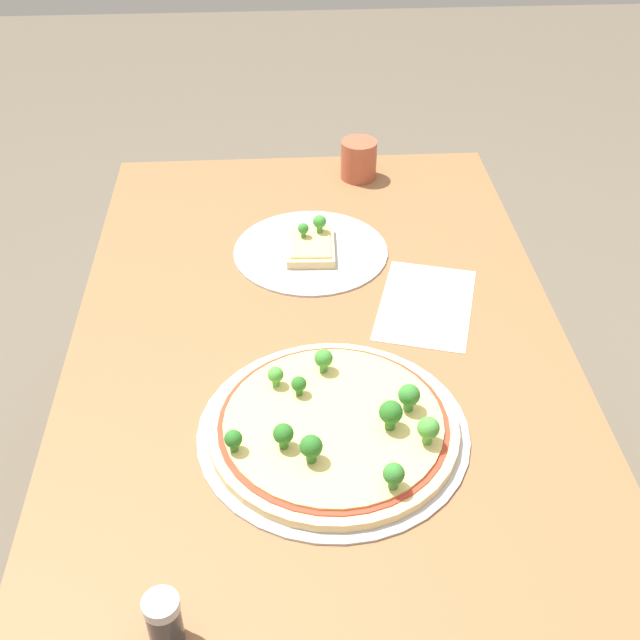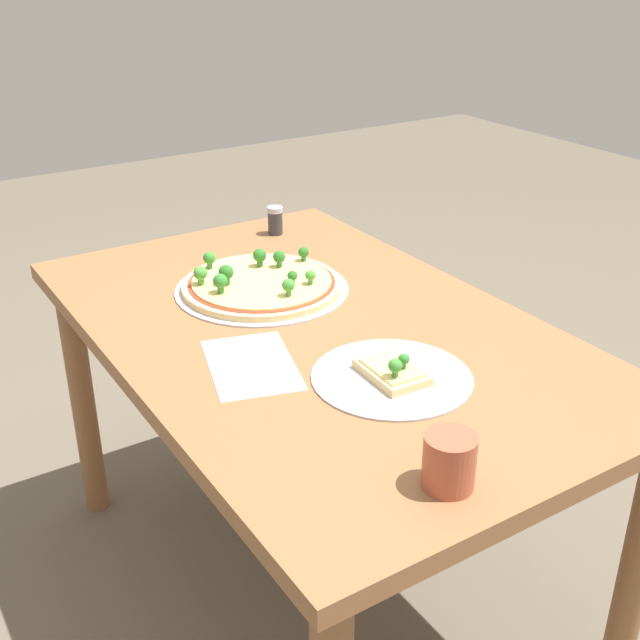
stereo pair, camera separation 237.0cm
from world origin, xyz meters
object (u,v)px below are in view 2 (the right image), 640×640
(drinking_cup, at_px, (449,461))
(condiment_shaker, at_px, (275,220))
(dining_table, at_px, (315,364))
(pizza_tray_slice, at_px, (393,374))
(pizza_tray_whole, at_px, (261,284))

(drinking_cup, relative_size, condiment_shaker, 1.13)
(dining_table, xyz_separation_m, pizza_tray_slice, (-0.25, -0.00, 0.10))
(dining_table, bearing_deg, drinking_cup, 167.72)
(dining_table, height_order, condiment_shaker, condiment_shaker)
(pizza_tray_slice, distance_m, drinking_cup, 0.31)
(pizza_tray_slice, height_order, condiment_shaker, condiment_shaker)
(drinking_cup, xyz_separation_m, condiment_shaker, (1.05, -0.32, -0.00))
(pizza_tray_slice, xyz_separation_m, condiment_shaker, (0.77, -0.20, 0.03))
(dining_table, height_order, pizza_tray_whole, pizza_tray_whole)
(pizza_tray_slice, distance_m, condiment_shaker, 0.79)
(pizza_tray_whole, distance_m, pizza_tray_slice, 0.47)
(pizza_tray_slice, xyz_separation_m, drinking_cup, (-0.28, 0.12, 0.03))
(dining_table, bearing_deg, pizza_tray_slice, -179.79)
(dining_table, xyz_separation_m, condiment_shaker, (0.51, -0.20, 0.13))
(condiment_shaker, bearing_deg, pizza_tray_whole, 145.37)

